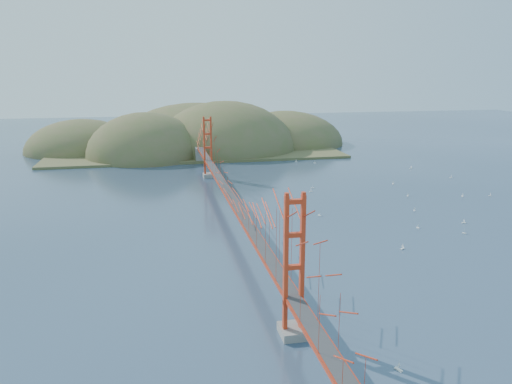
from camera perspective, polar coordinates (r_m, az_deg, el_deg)
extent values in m
plane|color=#2A3C54|center=(68.28, -2.66, -3.57)|extent=(320.00, 320.00, 0.00)
cube|color=gray|center=(41.10, 4.20, -15.58)|extent=(2.00, 2.40, 0.70)
cube|color=gray|center=(96.98, -5.45, 1.90)|extent=(2.00, 2.40, 0.70)
cube|color=red|center=(67.35, -2.69, -0.89)|extent=(1.40, 92.00, 0.16)
cube|color=red|center=(67.41, -2.69, -1.05)|extent=(1.33, 92.00, 0.24)
cube|color=#38383A|center=(67.33, -2.69, -0.81)|extent=(1.19, 92.00, 0.03)
cube|color=gray|center=(112.38, -6.38, 4.23)|extent=(2.20, 2.60, 3.30)
cube|color=brown|center=(130.30, -7.11, 4.93)|extent=(70.00, 40.00, 0.60)
ellipsoid|color=brown|center=(122.08, -12.43, 3.98)|extent=(28.00, 28.00, 21.00)
ellipsoid|color=brown|center=(129.24, -3.49, 4.83)|extent=(36.00, 36.00, 25.00)
ellipsoid|color=brown|center=(140.58, 3.35, 5.58)|extent=(32.00, 32.00, 18.00)
ellipsoid|color=brown|center=(135.11, -19.21, 4.48)|extent=(28.00, 28.00, 16.00)
ellipsoid|color=brown|center=(144.30, -6.78, 5.72)|extent=(44.00, 44.00, 22.00)
cube|color=white|center=(91.03, 25.20, -0.39)|extent=(0.50, 0.30, 0.09)
cylinder|color=white|center=(90.97, 25.22, -0.23)|extent=(0.01, 0.01, 0.52)
cube|color=white|center=(85.98, 16.97, -0.43)|extent=(0.28, 0.54, 0.09)
cylinder|color=white|center=(85.91, 16.98, -0.25)|extent=(0.01, 0.01, 0.56)
cube|color=white|center=(103.01, 21.41, 1.54)|extent=(0.54, 0.29, 0.09)
cylinder|color=white|center=(102.95, 21.42, 1.69)|extent=(0.01, 0.01, 0.56)
cube|color=white|center=(69.48, 18.03, -3.90)|extent=(0.29, 0.56, 0.10)
cylinder|color=white|center=(69.39, 18.04, -3.67)|extent=(0.02, 0.02, 0.58)
cube|color=white|center=(69.25, 22.70, -4.38)|extent=(0.46, 0.48, 0.09)
cylinder|color=white|center=(69.17, 22.72, -4.16)|extent=(0.01, 0.01, 0.55)
cube|color=white|center=(111.51, 6.73, 3.31)|extent=(0.60, 0.47, 0.11)
cylinder|color=white|center=(111.45, 6.73, 3.47)|extent=(0.02, 0.02, 0.64)
cube|color=white|center=(112.67, 4.61, 3.47)|extent=(0.56, 0.21, 0.10)
cylinder|color=white|center=(112.61, 4.61, 3.62)|extent=(0.02, 0.02, 0.60)
cube|color=white|center=(94.22, 15.40, 0.92)|extent=(0.27, 0.60, 0.11)
cylinder|color=white|center=(94.15, 15.41, 1.11)|extent=(0.02, 0.02, 0.63)
cube|color=white|center=(77.59, 17.65, -2.02)|extent=(0.25, 0.51, 0.09)
cylinder|color=white|center=(77.52, 17.67, -1.84)|extent=(0.01, 0.01, 0.53)
cube|color=white|center=(88.17, 6.50, 0.46)|extent=(0.54, 0.50, 0.10)
cylinder|color=white|center=(88.10, 6.50, 0.65)|extent=(0.02, 0.02, 0.61)
cube|color=white|center=(109.76, 17.31, 2.60)|extent=(0.63, 0.23, 0.11)
cylinder|color=white|center=(109.69, 17.32, 2.77)|extent=(0.02, 0.02, 0.68)
cube|color=white|center=(73.82, 22.66, -3.26)|extent=(0.57, 0.28, 0.10)
cylinder|color=white|center=(73.74, 22.68, -3.04)|extent=(0.02, 0.02, 0.59)
cube|color=white|center=(88.88, 22.54, -0.44)|extent=(0.28, 0.55, 0.10)
cylinder|color=white|center=(88.81, 22.56, -0.26)|extent=(0.02, 0.02, 0.57)
cube|color=white|center=(72.02, 7.28, -2.68)|extent=(0.43, 0.57, 0.10)
cylinder|color=white|center=(71.94, 7.29, -2.44)|extent=(0.02, 0.02, 0.61)
cube|color=white|center=(85.67, 6.29, 0.06)|extent=(0.55, 0.21, 0.10)
cylinder|color=white|center=(85.60, 6.30, 0.25)|extent=(0.02, 0.02, 0.59)
cube|color=white|center=(38.43, 15.97, -18.92)|extent=(0.42, 0.66, 0.11)
cylinder|color=white|center=(38.25, 16.01, -18.49)|extent=(0.02, 0.02, 0.68)
cube|color=white|center=(61.10, 16.40, -6.23)|extent=(0.63, 0.47, 0.11)
cylinder|color=white|center=(60.99, 16.42, -5.94)|extent=(0.02, 0.02, 0.66)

